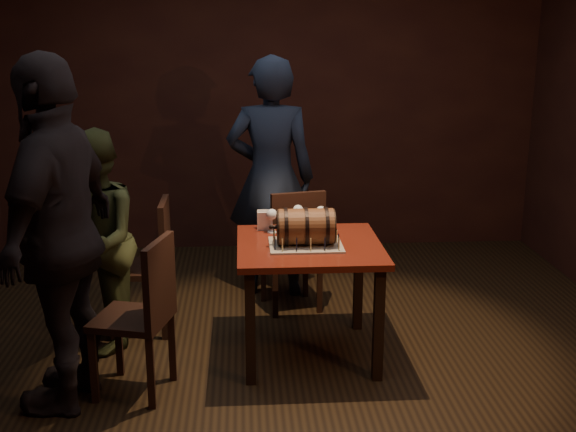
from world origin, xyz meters
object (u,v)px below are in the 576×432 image
(pub_table, at_px, (309,260))
(barrel_cake, at_px, (306,227))
(person_left_rear, at_px, (94,242))
(chair_left_front, at_px, (144,308))
(wine_glass_right, at_px, (321,213))
(person_back, at_px, (271,178))
(wine_glass_mid, at_px, (298,211))
(chair_left_rear, at_px, (151,259))
(wine_glass_left, at_px, (272,215))
(chair_back, at_px, (294,244))
(pint_of_ale, at_px, (289,225))
(person_left_front, at_px, (60,236))

(pub_table, xyz_separation_m, barrel_cake, (-0.03, -0.05, 0.23))
(person_left_rear, bearing_deg, barrel_cake, 66.03)
(barrel_cake, bearing_deg, chair_left_front, -157.31)
(wine_glass_right, xyz_separation_m, person_left_rear, (-1.47, -0.11, -0.14))
(person_back, bearing_deg, wine_glass_mid, 105.13)
(chair_left_rear, height_order, chair_left_front, same)
(wine_glass_left, height_order, wine_glass_mid, same)
(chair_left_rear, distance_m, person_left_rear, 0.46)
(wine_glass_right, xyz_separation_m, chair_left_front, (-1.08, -0.75, -0.35))
(chair_left_rear, bearing_deg, person_back, 38.78)
(wine_glass_mid, xyz_separation_m, chair_back, (0.00, 0.38, -0.34))
(pub_table, distance_m, pint_of_ale, 0.28)
(barrel_cake, xyz_separation_m, person_back, (-0.17, 1.18, 0.06))
(person_left_rear, bearing_deg, person_left_front, -15.93)
(barrel_cake, distance_m, chair_left_front, 1.09)
(wine_glass_mid, distance_m, pint_of_ale, 0.20)
(chair_back, relative_size, person_back, 0.50)
(person_back, bearing_deg, chair_back, 115.02)
(pub_table, height_order, person_back, person_back)
(wine_glass_left, relative_size, chair_back, 0.17)
(chair_back, bearing_deg, person_back, 110.71)
(pint_of_ale, height_order, person_left_rear, person_left_rear)
(chair_back, bearing_deg, chair_left_rear, -164.25)
(chair_left_front, bearing_deg, chair_left_rear, 94.29)
(pub_table, height_order, person_left_front, person_left_front)
(chair_left_rear, bearing_deg, chair_left_front, -85.71)
(chair_back, distance_m, chair_left_rear, 1.04)
(wine_glass_right, distance_m, person_left_rear, 1.49)
(wine_glass_mid, xyz_separation_m, wine_glass_right, (0.15, -0.04, 0.00))
(person_back, xyz_separation_m, person_left_front, (-1.20, -1.64, 0.05))
(wine_glass_mid, relative_size, wine_glass_right, 1.00)
(chair_back, bearing_deg, person_left_front, -137.69)
(person_left_rear, bearing_deg, wine_glass_right, 80.73)
(pub_table, xyz_separation_m, wine_glass_mid, (-0.04, 0.35, 0.23))
(person_back, bearing_deg, chair_left_rear, 43.09)
(chair_left_front, bearing_deg, person_back, 63.58)
(pub_table, xyz_separation_m, pint_of_ale, (-0.11, 0.18, 0.18))
(wine_glass_left, height_order, pint_of_ale, wine_glass_left)
(person_left_rear, bearing_deg, pub_table, 68.17)
(chair_left_rear, relative_size, person_left_rear, 0.64)
(wine_glass_left, xyz_separation_m, wine_glass_right, (0.33, 0.05, 0.00))
(chair_left_rear, bearing_deg, pub_table, -23.33)
(chair_back, bearing_deg, wine_glass_left, -110.88)
(barrel_cake, relative_size, wine_glass_left, 2.51)
(chair_left_rear, relative_size, chair_left_front, 1.00)
(chair_back, bearing_deg, pint_of_ale, -97.40)
(chair_back, height_order, person_left_front, person_left_front)
(pub_table, relative_size, wine_glass_right, 5.59)
(chair_back, xyz_separation_m, chair_left_rear, (-1.00, -0.28, 0.00))
(wine_glass_right, distance_m, person_left_front, 1.71)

